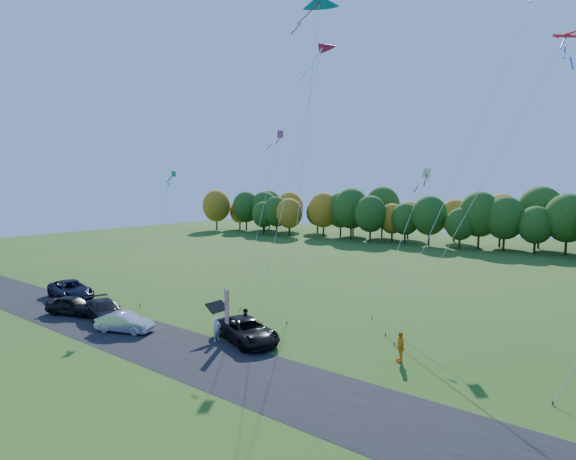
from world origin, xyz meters
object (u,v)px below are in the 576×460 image
Objects in this scene: black_suv at (247,330)px; person_east at (400,347)px; feather_flag at (226,309)px; silver_sedan at (125,322)px.

black_suv is 3.08× the size of person_east.
person_east is at bearing 17.66° from feather_flag.
feather_flag is (-1.34, -0.54, 1.38)m from black_suv.
silver_sedan is 2.27× the size of person_east.
silver_sedan is at bearing -155.45° from feather_flag.
feather_flag is at bearing 131.34° from black_suv.
black_suv is 1.36× the size of silver_sedan.
black_suv is 2.00m from feather_flag.
silver_sedan is 1.16× the size of feather_flag.
silver_sedan is at bearing -109.09° from person_east.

